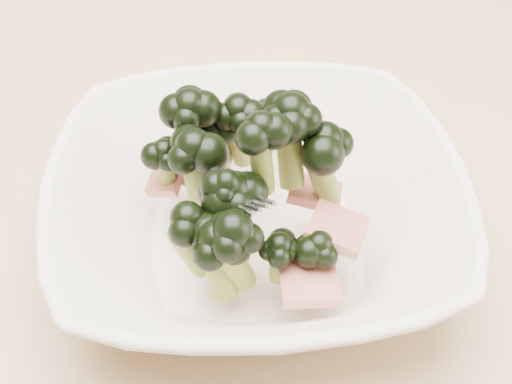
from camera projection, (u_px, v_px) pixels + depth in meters
dining_table at (160, 278)px, 0.61m from camera, size 1.20×0.80×0.75m
broccoli_dish at (254, 204)px, 0.48m from camera, size 0.29×0.29×0.13m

